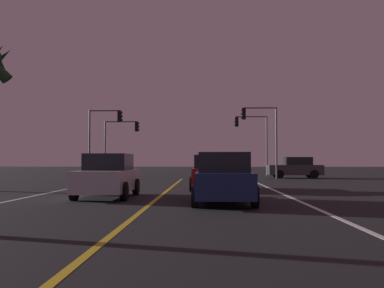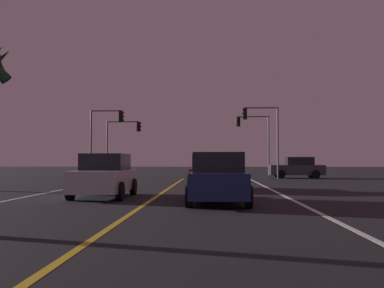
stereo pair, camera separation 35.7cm
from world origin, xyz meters
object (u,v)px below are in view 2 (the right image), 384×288
(car_ahead_far, at_px, (210,173))
(traffic_light_near_left, at_px, (107,128))
(car_lead_same_lane, at_px, (218,179))
(traffic_light_far_right, at_px, (253,132))
(car_crossing_side, at_px, (297,168))
(traffic_light_far_left, at_px, (124,135))
(traffic_light_near_right, at_px, (261,126))
(car_oncoming, at_px, (105,176))

(car_ahead_far, height_order, traffic_light_near_left, traffic_light_near_left)
(car_ahead_far, bearing_deg, car_lead_same_lane, -177.49)
(car_ahead_far, distance_m, traffic_light_far_right, 19.32)
(car_ahead_far, distance_m, car_crossing_side, 15.97)
(traffic_light_far_right, bearing_deg, traffic_light_near_left, 24.43)
(car_crossing_side, xyz_separation_m, traffic_light_far_left, (-14.90, 4.30, 2.94))
(car_lead_same_lane, bearing_deg, traffic_light_near_left, 22.92)
(car_crossing_side, bearing_deg, car_lead_same_lane, 72.63)
(car_lead_same_lane, height_order, traffic_light_near_right, traffic_light_near_right)
(traffic_light_near_right, xyz_separation_m, traffic_light_far_right, (-0.10, 5.50, -0.09))
(traffic_light_far_left, bearing_deg, car_crossing_side, -16.09)
(car_lead_same_lane, bearing_deg, car_oncoming, 61.60)
(car_ahead_far, bearing_deg, traffic_light_near_left, 32.01)
(traffic_light_near_right, xyz_separation_m, traffic_light_near_left, (-12.21, -0.00, -0.13))
(traffic_light_far_left, bearing_deg, traffic_light_near_right, -24.82)
(car_ahead_far, height_order, car_oncoming, same)
(traffic_light_far_left, bearing_deg, car_lead_same_lane, -72.25)
(traffic_light_far_right, bearing_deg, traffic_light_near_right, 91.05)
(traffic_light_near_right, bearing_deg, car_ahead_far, 73.14)
(car_oncoming, bearing_deg, car_crossing_side, 149.80)
(car_ahead_far, relative_size, car_lead_same_lane, 1.00)
(car_ahead_far, height_order, traffic_light_far_left, traffic_light_far_left)
(car_crossing_side, bearing_deg, car_ahead_far, 64.01)
(car_crossing_side, distance_m, traffic_light_near_left, 15.59)
(car_crossing_side, distance_m, traffic_light_near_right, 4.64)
(car_crossing_side, height_order, car_oncoming, same)
(traffic_light_near_left, relative_size, traffic_light_far_right, 1.00)
(car_ahead_far, distance_m, traffic_light_far_left, 20.47)
(car_ahead_far, height_order, traffic_light_near_right, traffic_light_near_right)
(car_ahead_far, xyz_separation_m, car_crossing_side, (7.00, 14.35, 0.00))
(traffic_light_near_left, bearing_deg, traffic_light_far_right, 24.43)
(traffic_light_near_right, height_order, traffic_light_far_right, traffic_light_near_right)
(car_crossing_side, height_order, traffic_light_far_right, traffic_light_far_right)
(car_crossing_side, distance_m, traffic_light_far_right, 6.21)
(car_lead_same_lane, relative_size, traffic_light_far_left, 0.86)
(car_crossing_side, relative_size, traffic_light_near_left, 0.79)
(car_lead_same_lane, bearing_deg, traffic_light_near_right, -10.33)
(traffic_light_far_left, bearing_deg, car_oncoming, -80.64)
(car_oncoming, distance_m, traffic_light_near_right, 19.82)
(car_crossing_side, bearing_deg, traffic_light_near_left, 4.52)
(car_ahead_far, bearing_deg, traffic_light_near_right, -16.86)
(car_crossing_side, bearing_deg, car_oncoming, 59.80)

